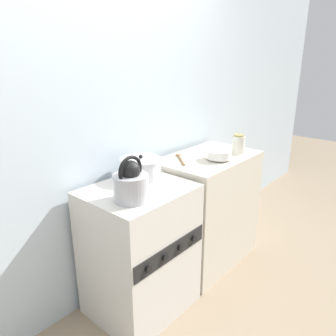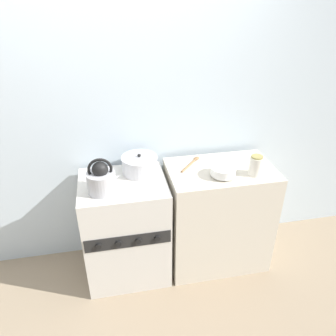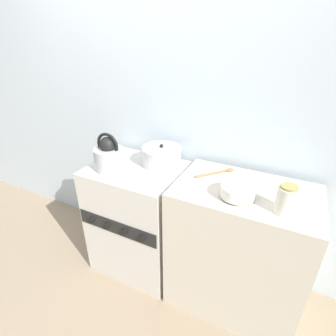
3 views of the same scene
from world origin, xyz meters
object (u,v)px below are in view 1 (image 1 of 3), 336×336
at_px(stove, 140,250).
at_px(cooking_pot, 141,168).
at_px(enamel_bowl, 219,154).
at_px(storage_jar, 238,144).
at_px(kettle, 131,184).

distance_m(stove, cooking_pot, 0.56).
distance_m(cooking_pot, enamel_bowl, 0.65).
bearing_deg(storage_jar, enamel_bowl, 174.01).
distance_m(kettle, storage_jar, 1.15).
relative_size(enamel_bowl, storage_jar, 1.20).
height_order(stove, kettle, kettle).
bearing_deg(cooking_pot, stove, -140.61).
relative_size(stove, enamel_bowl, 4.73).
bearing_deg(enamel_bowl, storage_jar, -5.99).
height_order(stove, storage_jar, storage_jar).
bearing_deg(kettle, enamel_bowl, -1.01).
bearing_deg(enamel_bowl, cooking_pot, 158.59).
distance_m(kettle, cooking_pot, 0.37).
bearing_deg(enamel_bowl, stove, 171.36).
height_order(stove, cooking_pot, cooking_pot).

